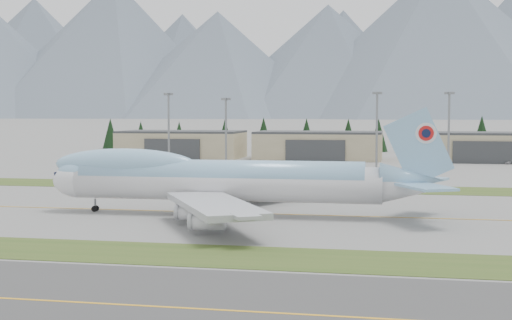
% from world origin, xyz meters
% --- Properties ---
extents(ground, '(7000.00, 7000.00, 0.00)m').
position_xyz_m(ground, '(0.00, 0.00, 0.00)').
color(ground, slate).
rests_on(ground, ground).
extents(grass_strip_near, '(400.00, 14.00, 0.08)m').
position_xyz_m(grass_strip_near, '(0.00, -38.00, 0.00)').
color(grass_strip_near, '#364E1C').
rests_on(grass_strip_near, ground).
extents(grass_strip_far, '(400.00, 18.00, 0.08)m').
position_xyz_m(grass_strip_far, '(0.00, 45.00, 0.00)').
color(grass_strip_far, '#364E1C').
rests_on(grass_strip_far, ground).
extents(asphalt_taxiway, '(400.00, 32.00, 0.04)m').
position_xyz_m(asphalt_taxiway, '(0.00, -62.00, 0.00)').
color(asphalt_taxiway, '#393939').
rests_on(asphalt_taxiway, ground).
extents(taxiway_line_main, '(400.00, 0.40, 0.02)m').
position_xyz_m(taxiway_line_main, '(0.00, 0.00, 0.00)').
color(taxiway_line_main, gold).
rests_on(taxiway_line_main, ground).
extents(taxiway_line_near, '(400.00, 0.40, 0.02)m').
position_xyz_m(taxiway_line_near, '(0.00, -62.00, 0.00)').
color(taxiway_line_near, gold).
rests_on(taxiway_line_near, ground).
extents(boeing_747_freighter, '(71.71, 62.51, 19.06)m').
position_xyz_m(boeing_747_freighter, '(-16.46, -2.65, 6.29)').
color(boeing_747_freighter, silver).
rests_on(boeing_747_freighter, ground).
extents(hangar_left, '(48.00, 26.60, 10.80)m').
position_xyz_m(hangar_left, '(-70.00, 149.90, 5.39)').
color(hangar_left, tan).
rests_on(hangar_left, ground).
extents(hangar_center, '(48.00, 26.60, 10.80)m').
position_xyz_m(hangar_center, '(-15.00, 149.90, 5.39)').
color(hangar_center, tan).
rests_on(hangar_center, ground).
extents(hangar_right, '(48.00, 26.60, 10.80)m').
position_xyz_m(hangar_right, '(45.00, 149.90, 5.39)').
color(hangar_right, tan).
rests_on(hangar_right, ground).
extents(floodlight_masts, '(147.91, 6.36, 24.72)m').
position_xyz_m(floodlight_masts, '(2.79, 108.83, 16.56)').
color(floodlight_masts, slate).
rests_on(floodlight_masts, ground).
extents(service_vehicle_a, '(3.49, 4.14, 1.34)m').
position_xyz_m(service_vehicle_a, '(-42.42, 121.61, 0.00)').
color(service_vehicle_a, silver).
rests_on(service_vehicle_a, ground).
extents(service_vehicle_b, '(3.61, 1.95, 1.13)m').
position_xyz_m(service_vehicle_b, '(24.17, 130.30, 0.00)').
color(service_vehicle_b, '#B1922C').
rests_on(service_vehicle_b, ground).
extents(service_vehicle_c, '(3.24, 4.47, 1.20)m').
position_xyz_m(service_vehicle_c, '(53.11, 136.98, 0.00)').
color(service_vehicle_c, '#A3A3A7').
rests_on(service_vehicle_c, ground).
extents(conifer_belt, '(264.62, 15.49, 16.74)m').
position_xyz_m(conifer_belt, '(-11.57, 210.81, 7.35)').
color(conifer_belt, black).
rests_on(conifer_belt, ground).
extents(mountain_ridge_front, '(4284.47, 1146.81, 486.98)m').
position_xyz_m(mountain_ridge_front, '(-71.80, 2173.91, 222.00)').
color(mountain_ridge_front, '#4A5563').
rests_on(mountain_ridge_front, ground).
extents(mountain_ridge_rear, '(4543.49, 1074.80, 537.40)m').
position_xyz_m(mountain_ridge_rear, '(197.42, 2900.00, 263.22)').
color(mountain_ridge_rear, '#4A5563').
rests_on(mountain_ridge_rear, ground).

